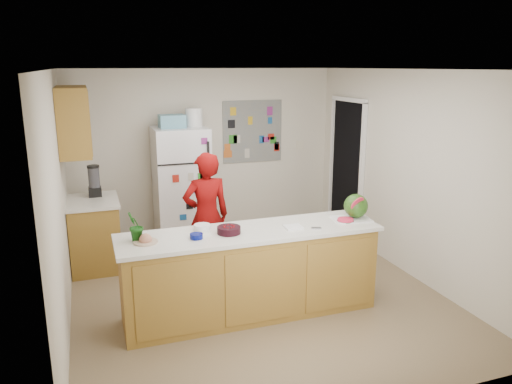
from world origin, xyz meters
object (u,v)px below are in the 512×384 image
object	(u,v)px
refrigerator	(182,187)
watermelon	(356,206)
cherry_bowl	(229,230)
person	(206,216)

from	to	relation	value
refrigerator	watermelon	distance (m)	2.79
refrigerator	cherry_bowl	distance (m)	2.40
person	refrigerator	bearing A→B (deg)	-90.15
person	watermelon	xyz separation A→B (m)	(1.41, -1.04, 0.28)
refrigerator	watermelon	size ratio (longest dim) A/B	6.53
person	cherry_bowl	world-z (taller)	person
person	watermelon	size ratio (longest dim) A/B	6.00
cherry_bowl	watermelon	bearing A→B (deg)	1.10
watermelon	person	bearing A→B (deg)	143.55
refrigerator	watermelon	xyz separation A→B (m)	(1.46, -2.37, 0.21)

